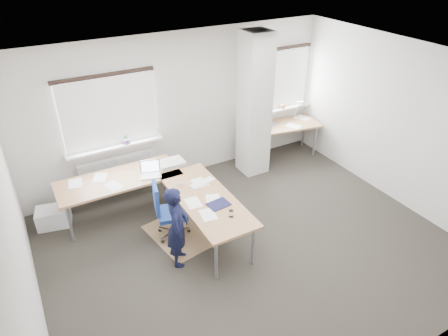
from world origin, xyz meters
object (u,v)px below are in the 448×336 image
desk_side (286,126)px  task_chair (170,222)px  desk_main (163,189)px  person (177,227)px

desk_side → task_chair: 3.52m
desk_main → person: size_ratio=2.04×
desk_main → desk_side: bearing=17.6°
desk_side → person: size_ratio=1.17×
desk_main → person: person is taller
desk_side → task_chair: (-3.23, -1.34, -0.41)m
desk_side → desk_main: bearing=-152.4°
task_chair → person: size_ratio=0.78×
task_chair → desk_side: bearing=36.1°
desk_side → person: person is taller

